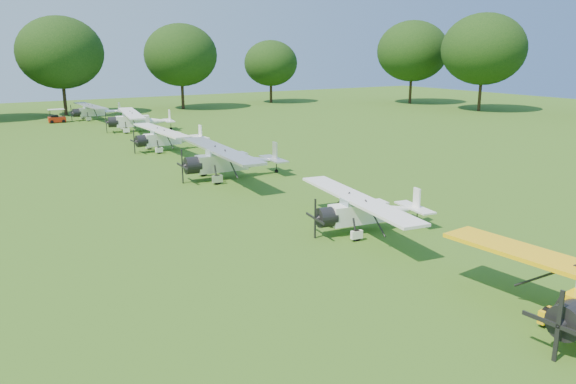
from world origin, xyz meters
The scene contains 8 objects.
ground centered at (0.00, 0.00, 0.00)m, with size 160.00×160.00×0.00m, color #355916.
tree_belt centered at (3.57, 0.16, 8.03)m, with size 137.36×130.27×14.52m.
aircraft_3 centered at (0.83, -2.97, 1.12)m, with size 6.13×9.73×1.91m.
aircraft_4 centered at (0.16, 10.96, 1.34)m, with size 7.30×11.63×2.29m.
aircraft_5 centered at (0.31, 23.71, 1.20)m, with size 6.52×10.36×2.05m.
aircraft_6 centered at (1.58, 36.60, 1.31)m, with size 7.21×11.42×2.24m.
aircraft_7 centered at (0.10, 49.50, 1.18)m, with size 6.42×10.22×2.01m.
golf_cart centered at (-4.64, 48.89, 0.54)m, with size 1.95×1.24×1.63m.
Camera 1 is at (-16.04, -23.27, 8.64)m, focal length 35.00 mm.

